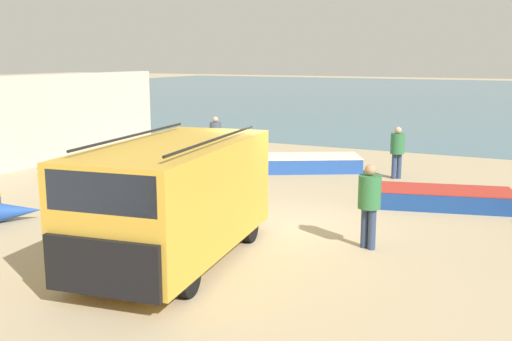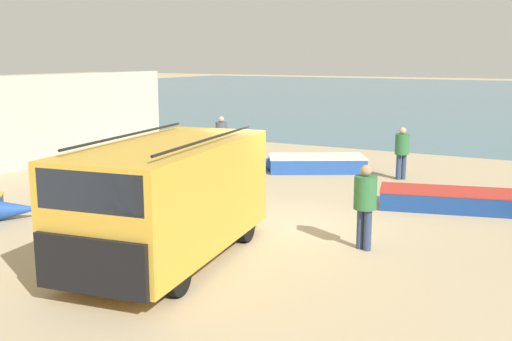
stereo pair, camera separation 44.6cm
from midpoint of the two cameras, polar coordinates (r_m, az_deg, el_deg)
ground_plane at (r=14.11m, az=1.31°, el=-5.14°), size 200.00×200.00×0.00m
sea_water at (r=64.63m, az=21.68°, el=6.65°), size 120.00×80.00×0.01m
parked_van at (r=11.46m, az=-8.90°, el=-2.52°), size 2.87×5.38×2.42m
fishing_rowboat_0 at (r=20.29m, az=-13.67°, el=0.25°), size 4.72×3.26×0.52m
fishing_rowboat_1 at (r=20.67m, az=4.44°, el=0.72°), size 3.93×2.96×0.52m
fishing_rowboat_2 at (r=16.28m, az=17.19°, el=-2.55°), size 4.15×2.08×0.49m
fisherman_0 at (r=22.67m, az=-4.44°, el=3.48°), size 0.43×0.43×1.65m
fisherman_2 at (r=12.28m, az=9.72°, el=-2.65°), size 0.46×0.46×1.76m
fisherman_3 at (r=19.59m, az=12.68°, el=2.13°), size 0.44×0.44×1.68m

